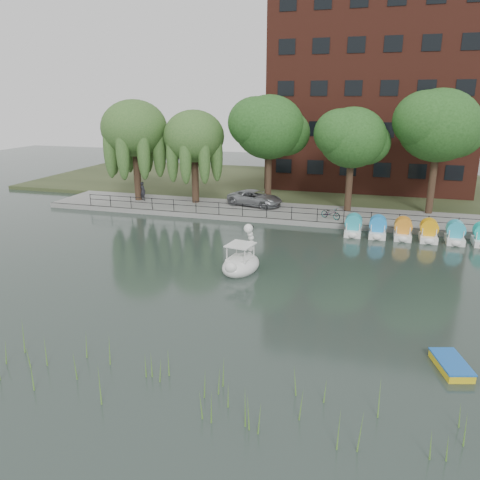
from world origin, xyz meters
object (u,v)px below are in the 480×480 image
at_px(bicycle, 331,213).
at_px(minivan, 255,197).
at_px(swan_boat, 241,261).
at_px(pedestrian, 143,190).
at_px(yellow_rowboat, 451,365).

bearing_deg(bicycle, minivan, 95.84).
xyz_separation_m(bicycle, swan_boat, (-3.85, -11.95, -0.34)).
bearing_deg(swan_boat, minivan, 111.02).
xyz_separation_m(pedestrian, swan_boat, (13.53, -14.02, -0.83)).
bearing_deg(swan_boat, bicycle, 81.63).
relative_size(minivan, yellow_rowboat, 2.63).
distance_m(minivan, yellow_rowboat, 26.05).
distance_m(pedestrian, swan_boat, 19.50).
bearing_deg(yellow_rowboat, minivan, 104.50).
bearing_deg(yellow_rowboat, bicycle, 91.96).
xyz_separation_m(minivan, yellow_rowboat, (13.25, -22.40, -0.99)).
relative_size(minivan, pedestrian, 2.82).
xyz_separation_m(minivan, bicycle, (6.86, -2.80, -0.28)).
relative_size(pedestrian, swan_boat, 0.60).
bearing_deg(pedestrian, bicycle, -163.63).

